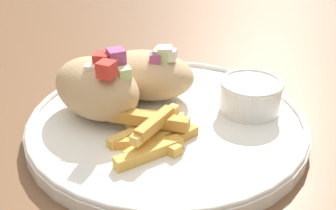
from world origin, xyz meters
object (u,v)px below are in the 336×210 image
(plate, at_px, (168,125))
(sauce_ramekin, at_px, (251,94))
(pita_sandwich_near, at_px, (97,87))
(pita_sandwich_far, at_px, (143,75))
(fries_pile, at_px, (152,133))

(plate, distance_m, sauce_ramekin, 0.10)
(plate, xyz_separation_m, pita_sandwich_near, (-0.06, -0.05, 0.04))
(pita_sandwich_far, distance_m, sauce_ramekin, 0.12)
(pita_sandwich_near, height_order, sauce_ramekin, pita_sandwich_near)
(plate, height_order, fries_pile, fries_pile)
(fries_pile, xyz_separation_m, sauce_ramekin, (0.01, 0.12, 0.01))
(fries_pile, height_order, sauce_ramekin, sauce_ramekin)
(pita_sandwich_near, height_order, fries_pile, pita_sandwich_near)
(plate, relative_size, pita_sandwich_near, 2.55)
(plate, bearing_deg, sauce_ramekin, 68.11)
(plate, distance_m, fries_pile, 0.05)
(pita_sandwich_near, distance_m, pita_sandwich_far, 0.06)
(pita_sandwich_near, bearing_deg, plate, 30.74)
(pita_sandwich_near, relative_size, pita_sandwich_far, 0.88)
(pita_sandwich_far, relative_size, fries_pile, 1.35)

